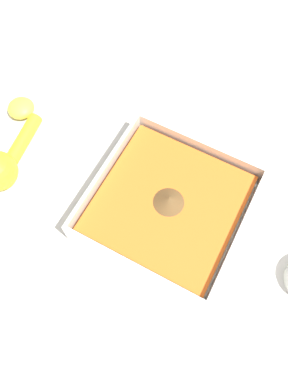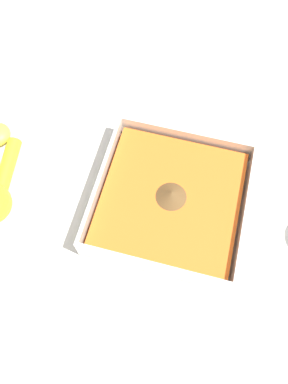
# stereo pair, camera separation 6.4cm
# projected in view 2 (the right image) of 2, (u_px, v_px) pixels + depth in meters

# --- Properties ---
(ground_plane) EXTENTS (4.00, 4.00, 0.00)m
(ground_plane) POSITION_uv_depth(u_px,v_px,m) (169.00, 225.00, 0.65)
(ground_plane) COLOR beige
(square_dish) EXTENTS (0.25, 0.25, 0.06)m
(square_dish) POSITION_uv_depth(u_px,v_px,m) (170.00, 201.00, 0.64)
(square_dish) COLOR silver
(square_dish) RESTS_ON ground_plane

